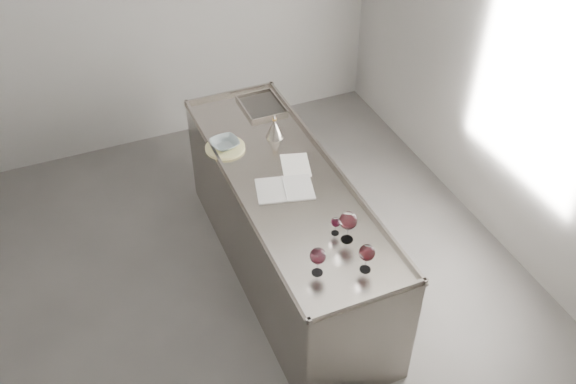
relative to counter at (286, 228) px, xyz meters
name	(u,v)px	position (x,y,z in m)	size (l,w,h in m)	color
room_shell	(227,168)	(-0.50, -0.30, 0.93)	(4.54, 5.04, 2.84)	#565350
counter	(286,228)	(0.00, 0.00, 0.00)	(0.77, 2.42, 0.97)	gray
wine_glass_left	(318,257)	(-0.17, -0.88, 0.60)	(0.10, 0.10, 0.19)	white
wine_glass_middle	(348,221)	(0.11, -0.70, 0.62)	(0.11, 0.11, 0.22)	white
wine_glass_right	(367,253)	(0.10, -0.97, 0.60)	(0.10, 0.10, 0.19)	white
wine_glass_small	(336,223)	(0.07, -0.62, 0.56)	(0.06, 0.06, 0.13)	white
notebook	(285,189)	(-0.05, -0.11, 0.47)	(0.44, 0.35, 0.02)	white
loose_paper_top	(296,165)	(0.12, 0.11, 0.47)	(0.19, 0.28, 0.00)	white
trivet	(225,148)	(-0.28, 0.49, 0.48)	(0.29, 0.29, 0.02)	beige
ceramic_bowl	(225,144)	(-0.28, 0.49, 0.51)	(0.20, 0.20, 0.05)	#86979C
wine_funnel	(275,130)	(0.12, 0.49, 0.53)	(0.14, 0.14, 0.20)	#A79F95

